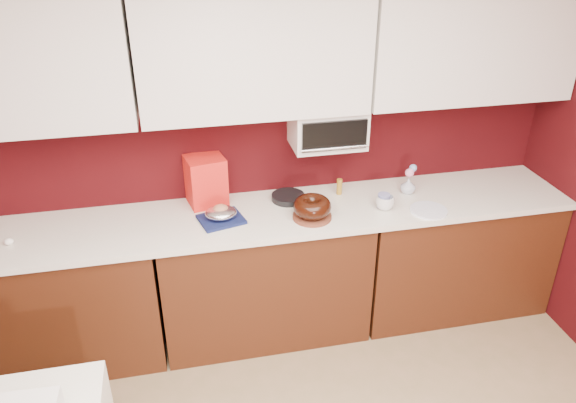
# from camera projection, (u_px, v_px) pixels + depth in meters

# --- Properties ---
(wall_back) EXTENTS (4.00, 0.02, 2.50)m
(wall_back) POSITION_uv_depth(u_px,v_px,m) (253.00, 143.00, 3.58)
(wall_back) COLOR #3B080A
(wall_back) RESTS_ON floor
(base_cabinet_left) EXTENTS (1.31, 0.58, 0.86)m
(base_cabinet_left) POSITION_uv_depth(u_px,v_px,m) (50.00, 303.00, 3.45)
(base_cabinet_left) COLOR #441E0D
(base_cabinet_left) RESTS_ON floor
(base_cabinet_center) EXTENTS (1.31, 0.58, 0.86)m
(base_cabinet_center) POSITION_uv_depth(u_px,v_px,m) (264.00, 276.00, 3.70)
(base_cabinet_center) COLOR #441E0D
(base_cabinet_center) RESTS_ON floor
(base_cabinet_right) EXTENTS (1.31, 0.58, 0.86)m
(base_cabinet_right) POSITION_uv_depth(u_px,v_px,m) (450.00, 252.00, 3.95)
(base_cabinet_right) COLOR #441E0D
(base_cabinet_right) RESTS_ON floor
(countertop) EXTENTS (4.00, 0.62, 0.04)m
(countertop) POSITION_uv_depth(u_px,v_px,m) (262.00, 216.00, 3.49)
(countertop) COLOR white
(countertop) RESTS_ON base_cabinet_center
(upper_cabinet_left) EXTENTS (1.31, 0.33, 0.70)m
(upper_cabinet_left) POSITION_uv_depth(u_px,v_px,m) (0.00, 67.00, 2.91)
(upper_cabinet_left) COLOR white
(upper_cabinet_left) RESTS_ON wall_back
(upper_cabinet_center) EXTENTS (1.31, 0.33, 0.70)m
(upper_cabinet_center) POSITION_uv_depth(u_px,v_px,m) (254.00, 54.00, 3.16)
(upper_cabinet_center) COLOR white
(upper_cabinet_center) RESTS_ON wall_back
(upper_cabinet_right) EXTENTS (1.31, 0.33, 0.70)m
(upper_cabinet_right) POSITION_uv_depth(u_px,v_px,m) (471.00, 43.00, 3.41)
(upper_cabinet_right) COLOR white
(upper_cabinet_right) RESTS_ON wall_back
(toaster_oven) EXTENTS (0.45, 0.30, 0.25)m
(toaster_oven) POSITION_uv_depth(u_px,v_px,m) (327.00, 127.00, 3.48)
(toaster_oven) COLOR white
(toaster_oven) RESTS_ON upper_cabinet_center
(toaster_oven_door) EXTENTS (0.40, 0.02, 0.18)m
(toaster_oven_door) POSITION_uv_depth(u_px,v_px,m) (335.00, 136.00, 3.34)
(toaster_oven_door) COLOR black
(toaster_oven_door) RESTS_ON toaster_oven
(toaster_oven_handle) EXTENTS (0.42, 0.02, 0.02)m
(toaster_oven_handle) POSITION_uv_depth(u_px,v_px,m) (335.00, 148.00, 3.36)
(toaster_oven_handle) COLOR silver
(toaster_oven_handle) RESTS_ON toaster_oven
(cake_base) EXTENTS (0.27, 0.27, 0.02)m
(cake_base) POSITION_uv_depth(u_px,v_px,m) (312.00, 217.00, 3.42)
(cake_base) COLOR brown
(cake_base) RESTS_ON countertop
(bundt_cake) EXTENTS (0.28, 0.28, 0.09)m
(bundt_cake) POSITION_uv_depth(u_px,v_px,m) (312.00, 207.00, 3.39)
(bundt_cake) COLOR black
(bundt_cake) RESTS_ON cake_base
(navy_towel) EXTENTS (0.30, 0.27, 0.02)m
(navy_towel) POSITION_uv_depth(u_px,v_px,m) (221.00, 219.00, 3.39)
(navy_towel) COLOR #131C4A
(navy_towel) RESTS_ON countertop
(foil_ham_nest) EXTENTS (0.21, 0.18, 0.07)m
(foil_ham_nest) POSITION_uv_depth(u_px,v_px,m) (221.00, 213.00, 3.37)
(foil_ham_nest) COLOR white
(foil_ham_nest) RESTS_ON navy_towel
(roasted_ham) EXTENTS (0.11, 0.10, 0.06)m
(roasted_ham) POSITION_uv_depth(u_px,v_px,m) (221.00, 209.00, 3.36)
(roasted_ham) COLOR tan
(roasted_ham) RESTS_ON foil_ham_nest
(pandoro_box) EXTENTS (0.27, 0.25, 0.31)m
(pandoro_box) POSITION_uv_depth(u_px,v_px,m) (206.00, 181.00, 3.53)
(pandoro_box) COLOR red
(pandoro_box) RESTS_ON countertop
(dark_pan) EXTENTS (0.26, 0.26, 0.04)m
(dark_pan) POSITION_uv_depth(u_px,v_px,m) (288.00, 197.00, 3.63)
(dark_pan) COLOR black
(dark_pan) RESTS_ON countertop
(coffee_mug) EXTENTS (0.14, 0.14, 0.11)m
(coffee_mug) POSITION_uv_depth(u_px,v_px,m) (385.00, 201.00, 3.50)
(coffee_mug) COLOR silver
(coffee_mug) RESTS_ON countertop
(blue_jar) EXTENTS (0.09, 0.09, 0.09)m
(blue_jar) POSITION_uv_depth(u_px,v_px,m) (384.00, 201.00, 3.53)
(blue_jar) COLOR #1B2499
(blue_jar) RESTS_ON countertop
(flower_vase) EXTENTS (0.08, 0.08, 0.12)m
(flower_vase) POSITION_uv_depth(u_px,v_px,m) (408.00, 185.00, 3.70)
(flower_vase) COLOR #B1B8C8
(flower_vase) RESTS_ON countertop
(flower_pink) EXTENTS (0.06, 0.06, 0.06)m
(flower_pink) POSITION_uv_depth(u_px,v_px,m) (410.00, 173.00, 3.65)
(flower_pink) COLOR pink
(flower_pink) RESTS_ON flower_vase
(flower_blue) EXTENTS (0.05, 0.05, 0.05)m
(flower_blue) POSITION_uv_depth(u_px,v_px,m) (413.00, 168.00, 3.67)
(flower_blue) COLOR #819CCF
(flower_blue) RESTS_ON flower_vase
(china_plate) EXTENTS (0.24, 0.24, 0.01)m
(china_plate) POSITION_uv_depth(u_px,v_px,m) (429.00, 210.00, 3.50)
(china_plate) COLOR white
(china_plate) RESTS_ON countertop
(amber_bottle) EXTENTS (0.04, 0.04, 0.11)m
(amber_bottle) POSITION_uv_depth(u_px,v_px,m) (339.00, 187.00, 3.69)
(amber_bottle) COLOR olive
(amber_bottle) RESTS_ON countertop
(egg_right) EXTENTS (0.05, 0.04, 0.04)m
(egg_right) POSITION_uv_depth(u_px,v_px,m) (9.00, 242.00, 3.15)
(egg_right) COLOR white
(egg_right) RESTS_ON countertop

